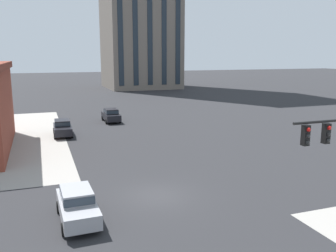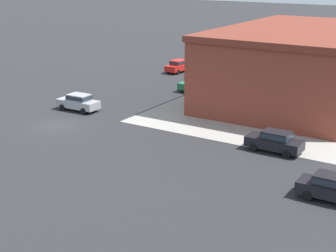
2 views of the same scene
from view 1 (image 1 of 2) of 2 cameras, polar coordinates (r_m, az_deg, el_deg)
ground_plane at (r=22.55m, az=-1.95°, el=-10.84°), size 320.00×320.00×0.00m
car_main_northbound_far at (r=46.72m, az=-8.93°, el=1.76°), size 1.90×4.40×1.68m
car_main_southbound_near at (r=19.66m, az=-14.04°, el=-11.71°), size 1.98×4.44×1.68m
car_main_southbound_far at (r=39.86m, az=-16.21°, el=-0.17°), size 1.96×4.44×1.68m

